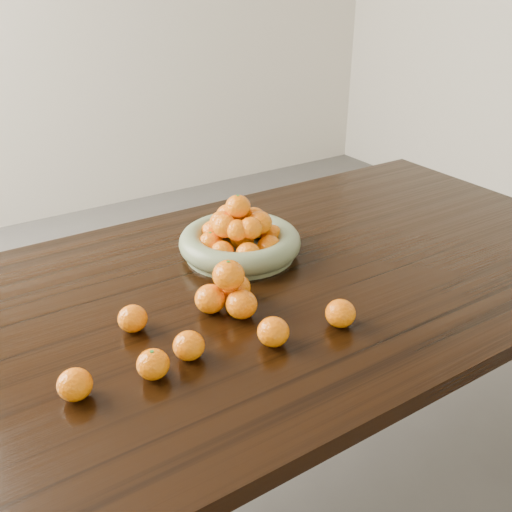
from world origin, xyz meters
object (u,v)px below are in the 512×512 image
fruit_bowl (240,238)px  orange_pyramid (229,291)px  dining_table (258,311)px  loose_orange_0 (153,364)px

fruit_bowl → orange_pyramid: fruit_bowl is taller
dining_table → loose_orange_0: 0.43m
fruit_bowl → loose_orange_0: fruit_bowl is taller
orange_pyramid → loose_orange_0: 0.27m
dining_table → orange_pyramid: (-0.12, -0.07, 0.14)m
orange_pyramid → loose_orange_0: size_ratio=2.27×
orange_pyramid → dining_table: bearing=30.8°
fruit_bowl → loose_orange_0: bearing=-139.2°
dining_table → orange_pyramid: orange_pyramid is taller
orange_pyramid → loose_orange_0: orange_pyramid is taller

